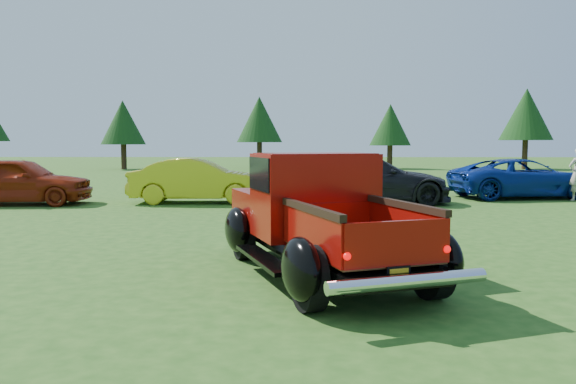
# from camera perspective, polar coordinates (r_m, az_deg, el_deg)

# --- Properties ---
(ground) EXTENTS (120.00, 120.00, 0.00)m
(ground) POSITION_cam_1_polar(r_m,az_deg,el_deg) (8.76, 3.73, -6.83)
(ground) COLOR #234D16
(ground) RESTS_ON ground
(tree_west) EXTENTS (2.94, 2.94, 4.60)m
(tree_west) POSITION_cam_1_polar(r_m,az_deg,el_deg) (39.32, -16.42, 6.78)
(tree_west) COLOR #332114
(tree_west) RESTS_ON ground
(tree_mid_left) EXTENTS (3.20, 3.20, 5.00)m
(tree_mid_left) POSITION_cam_1_polar(r_m,az_deg,el_deg) (39.67, -2.93, 7.36)
(tree_mid_left) COLOR #332114
(tree_mid_left) RESTS_ON ground
(tree_mid_right) EXTENTS (2.82, 2.82, 4.40)m
(tree_mid_right) POSITION_cam_1_polar(r_m,az_deg,el_deg) (39.11, 10.35, 6.71)
(tree_mid_right) COLOR #332114
(tree_mid_right) RESTS_ON ground
(tree_east) EXTENTS (3.46, 3.46, 5.40)m
(tree_east) POSITION_cam_1_polar(r_m,az_deg,el_deg) (41.12, 23.05, 7.26)
(tree_east) COLOR #332114
(tree_east) RESTS_ON ground
(pickup_truck) EXTENTS (3.25, 4.75, 1.66)m
(pickup_truck) POSITION_cam_1_polar(r_m,az_deg,el_deg) (7.88, 2.67, -2.36)
(pickup_truck) COLOR black
(pickup_truck) RESTS_ON ground
(show_car_red) EXTENTS (4.18, 1.90, 1.39)m
(show_car_red) POSITION_cam_1_polar(r_m,az_deg,el_deg) (18.03, -25.74, 1.05)
(show_car_red) COLOR maroon
(show_car_red) RESTS_ON ground
(show_car_yellow) EXTENTS (4.08, 1.58, 1.32)m
(show_car_yellow) POSITION_cam_1_polar(r_m,az_deg,el_deg) (16.95, -9.10, 1.15)
(show_car_yellow) COLOR gold
(show_car_yellow) RESTS_ON ground
(show_car_grey) EXTENTS (5.21, 2.71, 1.44)m
(show_car_grey) POSITION_cam_1_polar(r_m,az_deg,el_deg) (16.53, 7.87, 1.28)
(show_car_grey) COLOR black
(show_car_grey) RESTS_ON ground
(show_car_blue) EXTENTS (4.83, 2.71, 1.28)m
(show_car_blue) POSITION_cam_1_polar(r_m,az_deg,el_deg) (19.71, 22.73, 1.29)
(show_car_blue) COLOR navy
(show_car_blue) RESTS_ON ground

